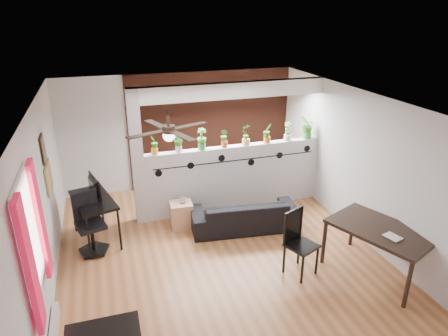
{
  "coord_description": "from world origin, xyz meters",
  "views": [
    {
      "loc": [
        -1.67,
        -5.52,
        3.91
      ],
      "look_at": [
        0.28,
        0.6,
        1.29
      ],
      "focal_mm": 32.0,
      "sensor_mm": 36.0,
      "label": 1
    }
  ],
  "objects_px": {
    "potted_plant_3": "(224,137)",
    "coffee_table": "(103,334)",
    "potted_plant_7": "(308,127)",
    "potted_plant_1": "(178,142)",
    "potted_plant_0": "(154,144)",
    "cup": "(183,200)",
    "potted_plant_6": "(288,130)",
    "potted_plant_5": "(267,132)",
    "potted_plant_2": "(202,138)",
    "office_chair": "(90,227)",
    "dining_table": "(380,233)",
    "folding_chair": "(297,236)",
    "sofa": "(244,214)",
    "cube_shelf": "(181,215)",
    "potted_plant_4": "(246,134)",
    "computer_desk": "(93,203)"
  },
  "relations": [
    {
      "from": "potted_plant_1",
      "to": "potted_plant_0",
      "type": "bearing_deg",
      "value": 180.0
    },
    {
      "from": "potted_plant_1",
      "to": "computer_desk",
      "type": "distance_m",
      "value": 1.87
    },
    {
      "from": "potted_plant_6",
      "to": "cup",
      "type": "xyz_separation_m",
      "value": [
        -2.3,
        -0.45,
        -1.02
      ]
    },
    {
      "from": "potted_plant_3",
      "to": "folding_chair",
      "type": "relative_size",
      "value": 0.35
    },
    {
      "from": "computer_desk",
      "to": "office_chair",
      "type": "relative_size",
      "value": 1.19
    },
    {
      "from": "computer_desk",
      "to": "coffee_table",
      "type": "height_order",
      "value": "computer_desk"
    },
    {
      "from": "potted_plant_1",
      "to": "potted_plant_3",
      "type": "xyz_separation_m",
      "value": [
        0.9,
        0.0,
        0.0
      ]
    },
    {
      "from": "potted_plant_5",
      "to": "potted_plant_3",
      "type": "bearing_deg",
      "value": 180.0
    },
    {
      "from": "potted_plant_6",
      "to": "office_chair",
      "type": "xyz_separation_m",
      "value": [
        -3.97,
        -0.78,
        -1.1
      ]
    },
    {
      "from": "potted_plant_7",
      "to": "potted_plant_0",
      "type": "bearing_deg",
      "value": 180.0
    },
    {
      "from": "cup",
      "to": "potted_plant_2",
      "type": "bearing_deg",
      "value": 42.34
    },
    {
      "from": "potted_plant_4",
      "to": "cube_shelf",
      "type": "height_order",
      "value": "potted_plant_4"
    },
    {
      "from": "dining_table",
      "to": "folding_chair",
      "type": "height_order",
      "value": "folding_chair"
    },
    {
      "from": "potted_plant_1",
      "to": "potted_plant_6",
      "type": "xyz_separation_m",
      "value": [
        2.26,
        0.0,
        0.02
      ]
    },
    {
      "from": "folding_chair",
      "to": "dining_table",
      "type": "bearing_deg",
      "value": -20.04
    },
    {
      "from": "potted_plant_7",
      "to": "cube_shelf",
      "type": "xyz_separation_m",
      "value": [
        -2.8,
        -0.45,
        -1.34
      ]
    },
    {
      "from": "potted_plant_4",
      "to": "office_chair",
      "type": "height_order",
      "value": "potted_plant_4"
    },
    {
      "from": "coffee_table",
      "to": "cup",
      "type": "bearing_deg",
      "value": 60.28
    },
    {
      "from": "potted_plant_4",
      "to": "potted_plant_0",
      "type": "bearing_deg",
      "value": 180.0
    },
    {
      "from": "potted_plant_0",
      "to": "potted_plant_5",
      "type": "bearing_deg",
      "value": 0.0
    },
    {
      "from": "potted_plant_0",
      "to": "cube_shelf",
      "type": "relative_size",
      "value": 0.74
    },
    {
      "from": "computer_desk",
      "to": "folding_chair",
      "type": "height_order",
      "value": "folding_chair"
    },
    {
      "from": "potted_plant_6",
      "to": "potted_plant_7",
      "type": "height_order",
      "value": "potted_plant_7"
    },
    {
      "from": "potted_plant_3",
      "to": "potted_plant_2",
      "type": "bearing_deg",
      "value": 180.0
    },
    {
      "from": "potted_plant_2",
      "to": "sofa",
      "type": "relative_size",
      "value": 0.22
    },
    {
      "from": "potted_plant_7",
      "to": "potted_plant_3",
      "type": "bearing_deg",
      "value": 180.0
    },
    {
      "from": "potted_plant_1",
      "to": "office_chair",
      "type": "xyz_separation_m",
      "value": [
        -1.72,
        -0.78,
        -1.08
      ]
    },
    {
      "from": "cup",
      "to": "office_chair",
      "type": "relative_size",
      "value": 0.11
    },
    {
      "from": "potted_plant_2",
      "to": "potted_plant_6",
      "type": "distance_m",
      "value": 1.81
    },
    {
      "from": "potted_plant_3",
      "to": "potted_plant_4",
      "type": "xyz_separation_m",
      "value": [
        0.45,
        0.0,
        0.03
      ]
    },
    {
      "from": "potted_plant_0",
      "to": "cube_shelf",
      "type": "distance_m",
      "value": 1.42
    },
    {
      "from": "potted_plant_4",
      "to": "cube_shelf",
      "type": "bearing_deg",
      "value": -162.72
    },
    {
      "from": "potted_plant_6",
      "to": "folding_chair",
      "type": "bearing_deg",
      "value": -111.55
    },
    {
      "from": "computer_desk",
      "to": "potted_plant_0",
      "type": "bearing_deg",
      "value": 21.09
    },
    {
      "from": "potted_plant_4",
      "to": "potted_plant_7",
      "type": "bearing_deg",
      "value": -0.0
    },
    {
      "from": "sofa",
      "to": "office_chair",
      "type": "distance_m",
      "value": 2.75
    },
    {
      "from": "potted_plant_3",
      "to": "computer_desk",
      "type": "relative_size",
      "value": 0.3
    },
    {
      "from": "potted_plant_4",
      "to": "potted_plant_7",
      "type": "xyz_separation_m",
      "value": [
        1.35,
        -0.0,
        0.01
      ]
    },
    {
      "from": "potted_plant_5",
      "to": "computer_desk",
      "type": "relative_size",
      "value": 0.32
    },
    {
      "from": "potted_plant_1",
      "to": "coffee_table",
      "type": "height_order",
      "value": "potted_plant_1"
    },
    {
      "from": "potted_plant_3",
      "to": "potted_plant_6",
      "type": "xyz_separation_m",
      "value": [
        1.35,
        0.0,
        0.02
      ]
    },
    {
      "from": "potted_plant_1",
      "to": "cup",
      "type": "relative_size",
      "value": 3.09
    },
    {
      "from": "folding_chair",
      "to": "coffee_table",
      "type": "relative_size",
      "value": 1.22
    },
    {
      "from": "potted_plant_6",
      "to": "potted_plant_7",
      "type": "relative_size",
      "value": 0.88
    },
    {
      "from": "cube_shelf",
      "to": "dining_table",
      "type": "xyz_separation_m",
      "value": [
        2.6,
        -2.31,
        0.47
      ]
    },
    {
      "from": "potted_plant_3",
      "to": "coffee_table",
      "type": "bearing_deg",
      "value": -128.2
    },
    {
      "from": "cube_shelf",
      "to": "folding_chair",
      "type": "bearing_deg",
      "value": -49.5
    },
    {
      "from": "potted_plant_0",
      "to": "potted_plant_5",
      "type": "distance_m",
      "value": 2.26
    },
    {
      "from": "dining_table",
      "to": "folding_chair",
      "type": "xyz_separation_m",
      "value": [
        -1.17,
        0.43,
        -0.09
      ]
    },
    {
      "from": "potted_plant_2",
      "to": "potted_plant_3",
      "type": "bearing_deg",
      "value": 0.0
    }
  ]
}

